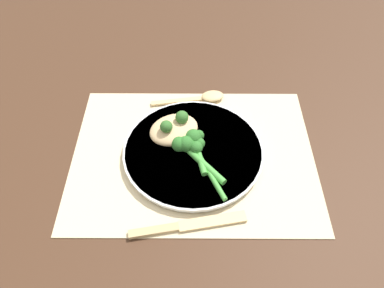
{
  "coord_description": "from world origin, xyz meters",
  "views": [
    {
      "loc": [
        -0.0,
        0.45,
        0.56
      ],
      "look_at": [
        0.0,
        0.0,
        0.03
      ],
      "focal_mm": 35.0,
      "sensor_mm": 36.0,
      "label": 1
    }
  ],
  "objects_px": {
    "knife": "(185,225)",
    "spoon": "(204,97)",
    "broccoli_stalk_front": "(194,140)",
    "chicken_fillet": "(173,130)",
    "broccoli_stalk_rear": "(196,151)",
    "plate": "(192,151)",
    "broccoli_stalk_left": "(186,148)"
  },
  "relations": [
    {
      "from": "chicken_fillet",
      "to": "broccoli_stalk_front",
      "type": "relative_size",
      "value": 1.21
    },
    {
      "from": "chicken_fillet",
      "to": "broccoli_stalk_left",
      "type": "height_order",
      "value": "same"
    },
    {
      "from": "broccoli_stalk_front",
      "to": "plate",
      "type": "bearing_deg",
      "value": -118.26
    },
    {
      "from": "knife",
      "to": "spoon",
      "type": "xyz_separation_m",
      "value": [
        -0.04,
        -0.31,
        0.0
      ]
    },
    {
      "from": "broccoli_stalk_left",
      "to": "knife",
      "type": "height_order",
      "value": "broccoli_stalk_left"
    },
    {
      "from": "chicken_fillet",
      "to": "broccoli_stalk_left",
      "type": "distance_m",
      "value": 0.05
    },
    {
      "from": "broccoli_stalk_rear",
      "to": "chicken_fillet",
      "type": "bearing_deg",
      "value": 107.48
    },
    {
      "from": "chicken_fillet",
      "to": "spoon",
      "type": "distance_m",
      "value": 0.14
    },
    {
      "from": "broccoli_stalk_rear",
      "to": "spoon",
      "type": "height_order",
      "value": "broccoli_stalk_rear"
    },
    {
      "from": "chicken_fillet",
      "to": "knife",
      "type": "distance_m",
      "value": 0.19
    },
    {
      "from": "broccoli_stalk_left",
      "to": "spoon",
      "type": "xyz_separation_m",
      "value": [
        -0.04,
        -0.16,
        -0.02
      ]
    },
    {
      "from": "chicken_fillet",
      "to": "broccoli_stalk_left",
      "type": "bearing_deg",
      "value": 121.32
    },
    {
      "from": "broccoli_stalk_left",
      "to": "knife",
      "type": "relative_size",
      "value": 0.54
    },
    {
      "from": "plate",
      "to": "spoon",
      "type": "distance_m",
      "value": 0.16
    },
    {
      "from": "plate",
      "to": "broccoli_stalk_left",
      "type": "bearing_deg",
      "value": 38.45
    },
    {
      "from": "broccoli_stalk_front",
      "to": "spoon",
      "type": "xyz_separation_m",
      "value": [
        -0.02,
        -0.14,
        -0.02
      ]
    },
    {
      "from": "broccoli_stalk_left",
      "to": "plate",
      "type": "bearing_deg",
      "value": -2.2
    },
    {
      "from": "chicken_fillet",
      "to": "broccoli_stalk_front",
      "type": "height_order",
      "value": "broccoli_stalk_front"
    },
    {
      "from": "knife",
      "to": "chicken_fillet",
      "type": "bearing_deg",
      "value": 177.52
    },
    {
      "from": "broccoli_stalk_rear",
      "to": "spoon",
      "type": "bearing_deg",
      "value": 59.63
    },
    {
      "from": "chicken_fillet",
      "to": "broccoli_stalk_rear",
      "type": "bearing_deg",
      "value": 131.83
    },
    {
      "from": "knife",
      "to": "spoon",
      "type": "distance_m",
      "value": 0.31
    },
    {
      "from": "spoon",
      "to": "knife",
      "type": "bearing_deg",
      "value": -15.65
    },
    {
      "from": "chicken_fillet",
      "to": "plate",
      "type": "bearing_deg",
      "value": 135.7
    },
    {
      "from": "broccoli_stalk_front",
      "to": "broccoli_stalk_rear",
      "type": "relative_size",
      "value": 0.76
    },
    {
      "from": "broccoli_stalk_front",
      "to": "spoon",
      "type": "height_order",
      "value": "broccoli_stalk_front"
    },
    {
      "from": "chicken_fillet",
      "to": "spoon",
      "type": "height_order",
      "value": "chicken_fillet"
    },
    {
      "from": "broccoli_stalk_front",
      "to": "broccoli_stalk_left",
      "type": "distance_m",
      "value": 0.02
    },
    {
      "from": "broccoli_stalk_rear",
      "to": "knife",
      "type": "relative_size",
      "value": 0.67
    },
    {
      "from": "plate",
      "to": "broccoli_stalk_front",
      "type": "xyz_separation_m",
      "value": [
        -0.0,
        -0.01,
        0.02
      ]
    },
    {
      "from": "chicken_fillet",
      "to": "spoon",
      "type": "relative_size",
      "value": 0.76
    },
    {
      "from": "plate",
      "to": "broccoli_stalk_rear",
      "type": "bearing_deg",
      "value": 118.43
    }
  ]
}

